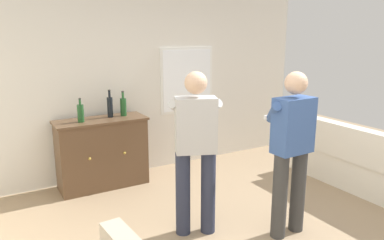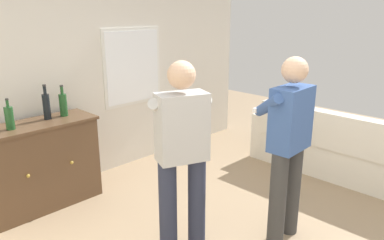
{
  "view_description": "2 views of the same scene",
  "coord_description": "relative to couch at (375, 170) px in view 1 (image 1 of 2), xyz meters",
  "views": [
    {
      "loc": [
        -2.21,
        -2.42,
        2.04
      ],
      "look_at": [
        -0.4,
        0.72,
        1.19
      ],
      "focal_mm": 35.0,
      "sensor_mm": 36.0,
      "label": 1
    },
    {
      "loc": [
        -2.35,
        -1.39,
        2.05
      ],
      "look_at": [
        -0.27,
        0.65,
        1.18
      ],
      "focal_mm": 35.0,
      "sensor_mm": 36.0,
      "label": 2
    }
  ],
  "objects": [
    {
      "name": "person_standing_left",
      "position": [
        -2.45,
        0.35,
        0.61
      ],
      "size": [
        0.52,
        0.52,
        1.68
      ],
      "color": "#282D42",
      "rests_on": "ground"
    },
    {
      "name": "person_standing_right",
      "position": [
        -1.63,
        -0.14,
        0.61
      ],
      "size": [
        0.56,
        0.48,
        1.68
      ],
      "color": "#383838",
      "rests_on": "ground"
    },
    {
      "name": "sideboard_cabinet",
      "position": [
        -2.92,
        2.01,
        0.14
      ],
      "size": [
        1.19,
        0.49,
        0.93
      ],
      "color": "brown",
      "rests_on": "ground"
    },
    {
      "name": "couch",
      "position": [
        0.0,
        0.0,
        0.0
      ],
      "size": [
        0.57,
        2.48,
        0.86
      ],
      "color": "silver",
      "rests_on": "ground"
    },
    {
      "name": "bottle_spirits_clear",
      "position": [
        -2.58,
        2.05,
        0.73
      ],
      "size": [
        0.08,
        0.08,
        0.34
      ],
      "color": "#1E4C23",
      "rests_on": "sideboard_cabinet"
    },
    {
      "name": "wall_back_with_window",
      "position": [
        -2.03,
        2.36,
        1.07
      ],
      "size": [
        5.2,
        0.15,
        2.8
      ],
      "color": "silver",
      "rests_on": "ground"
    },
    {
      "name": "bottle_liquor_amber",
      "position": [
        -3.17,
        1.97,
        0.72
      ],
      "size": [
        0.08,
        0.08,
        0.31
      ],
      "color": "#1E4C23",
      "rests_on": "sideboard_cabinet"
    },
    {
      "name": "bottle_wine_green",
      "position": [
        -2.76,
        2.06,
        0.75
      ],
      "size": [
        0.07,
        0.07,
        0.37
      ],
      "color": "black",
      "rests_on": "sideboard_cabinet"
    }
  ]
}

